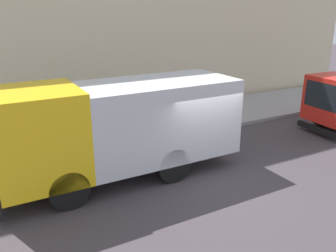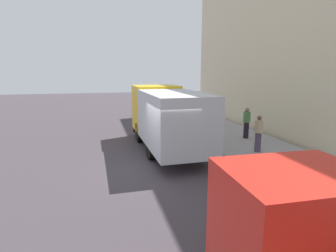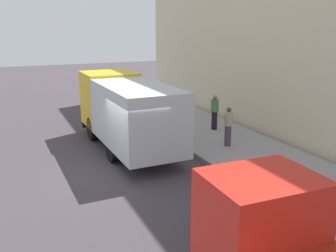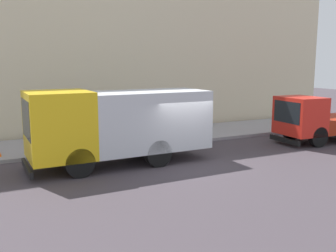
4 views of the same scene
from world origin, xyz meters
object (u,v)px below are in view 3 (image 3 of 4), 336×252
Objects in this scene: large_utility_truck at (127,110)px; pedestrian_walking at (215,112)px; pedestrian_standing at (228,126)px; street_sign_post at (177,108)px; traffic_cone_orange at (151,111)px.

large_utility_truck is 4.27× the size of pedestrian_walking.
pedestrian_standing is at bearing -26.62° from large_utility_truck.
large_utility_truck is 4.75m from pedestrian_walking.
street_sign_post is at bearing 2.64° from large_utility_truck.
pedestrian_walking is 2.82× the size of traffic_cone_orange.
pedestrian_walking is at bearing -64.42° from traffic_cone_orange.
pedestrian_standing is (-0.83, -2.46, -0.01)m from pedestrian_walking.
street_sign_post is (-2.28, -0.47, 0.47)m from pedestrian_walking.
large_utility_truck is at bearing -176.34° from street_sign_post.
pedestrian_standing is at bearing -80.92° from traffic_cone_orange.
street_sign_post is at bearing -59.34° from pedestrian_walking.
pedestrian_walking reaches higher than traffic_cone_orange.
large_utility_truck reaches higher than pedestrian_walking.
large_utility_truck is at bearing -122.41° from traffic_cone_orange.
street_sign_post reaches higher than pedestrian_walking.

